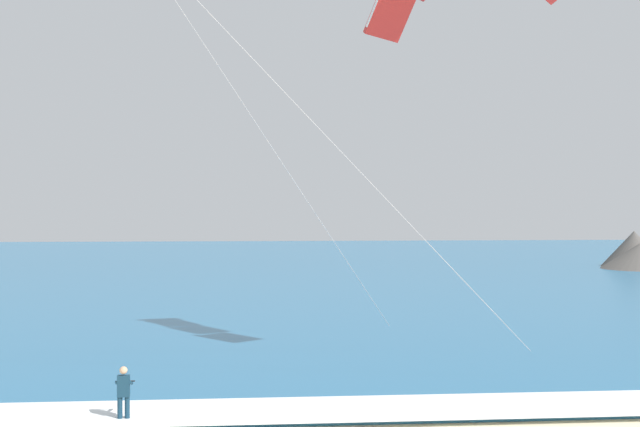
{
  "coord_description": "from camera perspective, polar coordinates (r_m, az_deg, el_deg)",
  "views": [
    {
      "loc": [
        -0.96,
        -9.79,
        6.1
      ],
      "look_at": [
        1.2,
        16.07,
        5.93
      ],
      "focal_mm": 44.13,
      "sensor_mm": 36.0,
      "label": 1
    }
  ],
  "objects": [
    {
      "name": "surf_foam",
      "position": [
        23.63,
        -2.36,
        -14.03
      ],
      "size": [
        200.0,
        2.89,
        0.04
      ],
      "primitive_type": "cube",
      "color": "white",
      "rests_on": "sea"
    },
    {
      "name": "kitesurfer",
      "position": [
        23.15,
        -14.05,
        -12.51
      ],
      "size": [
        0.55,
        0.53,
        1.69
      ],
      "color": "#143347",
      "rests_on": "ground"
    },
    {
      "name": "surfboard",
      "position": [
        23.35,
        -14.05,
        -14.71
      ],
      "size": [
        0.51,
        1.42,
        0.09
      ],
      "color": "#239EC6",
      "rests_on": "ground"
    },
    {
      "name": "sea",
      "position": [
        82.09,
        -4.09,
        -3.81
      ],
      "size": [
        200.0,
        120.0,
        0.2
      ],
      "primitive_type": "cube",
      "color": "teal",
      "rests_on": "ground"
    },
    {
      "name": "headland_right",
      "position": [
        84.33,
        22.11,
        -2.77
      ],
      "size": [
        8.3,
        10.51,
        3.82
      ],
      "color": "#56514C",
      "rests_on": "ground"
    }
  ]
}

